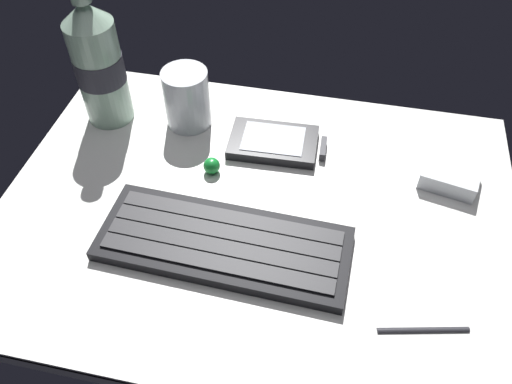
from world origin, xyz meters
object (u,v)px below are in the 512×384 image
Objects in this scene: trackball_mouse at (212,166)px; charger_block at (450,175)px; handheld_device at (278,143)px; stylus_pen at (424,329)px; juice_cup at (187,100)px; water_bottle at (98,63)px; keyboard at (224,243)px.

charger_block is at bearing 8.43° from trackball_mouse.
stylus_pen is at bearing -50.91° from handheld_device.
charger_block is at bearing 68.99° from stylus_pen.
juice_cup is 12.74cm from water_bottle.
water_bottle reaches higher than juice_cup.
juice_cup reaches higher than handheld_device.
keyboard is 12.51cm from trackball_mouse.
charger_block is 0.74× the size of stylus_pen.
handheld_device is at bearing 116.45° from stylus_pen.
water_bottle reaches higher than handheld_device.
water_bottle reaches higher than trackball_mouse.
stylus_pen is (44.74, -25.69, -8.66)cm from water_bottle.
water_bottle reaches higher than keyboard.
keyboard is 3.09× the size of stylus_pen.
charger_block is at bearing -4.27° from water_bottle.
water_bottle reaches higher than charger_block.
juice_cup is (-10.47, 20.78, 3.10)cm from keyboard.
trackball_mouse is at bearing -171.57° from charger_block.
stylus_pen is at bearing -98.36° from charger_block.
juice_cup is at bearing 172.75° from charger_block.
handheld_device is at bearing -11.04° from juice_cup.
keyboard is at bearing -99.57° from handheld_device.
trackball_mouse is at bearing 134.50° from stylus_pen.
water_bottle is 2.97× the size of charger_block.
water_bottle reaches higher than stylus_pen.
juice_cup reaches higher than keyboard.
charger_block is (47.99, -3.58, -7.81)cm from water_bottle.
water_bottle is at bearing 138.24° from keyboard.
water_bottle is (-22.10, 19.73, 8.20)cm from keyboard.
juice_cup is at bearing 5.12° from water_bottle.
charger_block reaches higher than trackball_mouse.
charger_block is 30.82cm from trackball_mouse.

